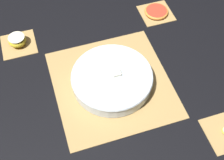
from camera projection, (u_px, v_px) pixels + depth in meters
The scene contains 7 objects.
ground_plane at pixel (112, 84), 1.12m from camera, with size 6.00×6.00×0.00m, color black.
bamboo_mat_center at pixel (112, 84), 1.12m from camera, with size 0.41×0.42×0.01m.
coaster_mat_far_left at pixel (19, 44), 1.23m from camera, with size 0.13×0.13×0.01m.
coaster_mat_far_right at pixel (156, 13), 1.33m from camera, with size 0.13×0.13×0.01m.
fruit_salad_bowl at pixel (112, 79), 1.09m from camera, with size 0.29×0.29×0.06m.
apple_half at pixel (17, 40), 1.21m from camera, with size 0.07×0.07×0.04m.
grapefruit_slice at pixel (156, 11), 1.32m from camera, with size 0.10×0.10×0.01m.
Camera 1 is at (-0.19, -0.61, 0.92)m, focal length 50.00 mm.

